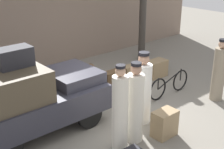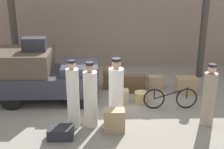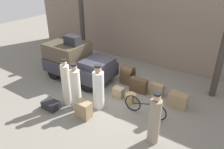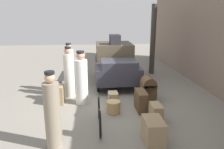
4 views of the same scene
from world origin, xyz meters
The scene contains 19 objects.
ground_plane centered at (0.00, 0.00, 0.00)m, with size 30.00×30.00×0.00m, color gray.
station_building_facade centered at (0.00, 4.08, 2.25)m, with size 16.00×0.15×4.50m.
canopy_pillar_left centered at (-3.35, 2.54, 1.69)m, with size 0.26×0.26×3.38m.
canopy_pillar_right centered at (3.71, 2.54, 1.69)m, with size 0.26×0.26×3.38m.
truck centered at (-2.03, 0.54, 0.88)m, with size 3.26×1.71×1.65m.
bicycle centered at (1.96, -0.29, 0.34)m, with size 1.65×0.04×0.69m.
wicker_basket centered at (1.12, 0.15, 0.18)m, with size 0.42×0.42×0.36m.
porter_lifting_near_truck centered at (-0.42, -1.28, 0.84)m, with size 0.37×0.37×1.82m.
porter_carrying_trunk centered at (-0.88, -1.31, 0.88)m, with size 0.33×0.33×1.88m.
conductor_in_dark_uniform centered at (2.76, -1.33, 0.81)m, with size 0.35×0.35×1.75m.
porter_with_bicycle centered at (0.28, -0.82, 0.81)m, with size 0.42×0.42×1.78m.
suitcase_small_leather centered at (0.52, 0.21, 0.21)m, with size 0.42×0.31×0.42m.
suitcase_tan_flat centered at (1.76, 1.28, 0.25)m, with size 0.54×0.28×0.49m.
trunk_wicker_pale centered at (2.77, 0.93, 0.28)m, with size 0.70×0.44×0.56m.
suitcase_black_upright centered at (0.20, -1.61, 0.31)m, with size 0.55×0.37×0.62m.
trunk_barrel_dark centered at (0.21, 1.45, 0.43)m, with size 0.58×0.47×0.84m.
trunk_large_brown centered at (-1.17, -1.92, 0.15)m, with size 0.65×0.44×0.30m.
trunk_umber_medium centered at (1.01, 1.02, 0.31)m, with size 0.74×0.28×0.62m.
trunk_on_truck_roof centered at (-2.19, 0.54, 1.85)m, with size 0.73×0.43×0.41m.
Camera 3 is at (4.61, -6.28, 4.96)m, focal length 35.00 mm.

